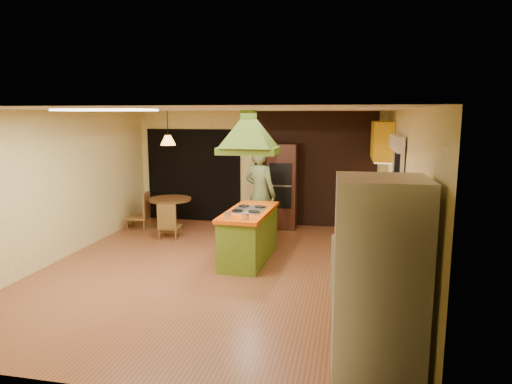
% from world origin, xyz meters
% --- Properties ---
extents(ground, '(6.50, 6.50, 0.00)m').
position_xyz_m(ground, '(0.00, 0.00, 0.00)').
color(ground, '#9B5833').
rests_on(ground, ground).
extents(room_walls, '(5.50, 6.50, 6.50)m').
position_xyz_m(room_walls, '(0.00, 0.00, 1.25)').
color(room_walls, '#F3EDAE').
rests_on(room_walls, ground).
extents(ceiling_plane, '(6.50, 6.50, 0.00)m').
position_xyz_m(ceiling_plane, '(0.00, 0.00, 2.50)').
color(ceiling_plane, silver).
rests_on(ceiling_plane, room_walls).
extents(brick_panel, '(2.64, 0.03, 2.50)m').
position_xyz_m(brick_panel, '(1.25, 3.23, 1.25)').
color(brick_panel, '#381E14').
rests_on(brick_panel, ground).
extents(nook_opening, '(2.20, 0.03, 2.10)m').
position_xyz_m(nook_opening, '(-1.50, 3.23, 1.05)').
color(nook_opening, black).
rests_on(nook_opening, ground).
extents(right_counter, '(0.62, 3.05, 0.92)m').
position_xyz_m(right_counter, '(2.45, 0.60, 0.46)').
color(right_counter, olive).
rests_on(right_counter, ground).
extents(upper_cabinets, '(0.34, 1.40, 0.70)m').
position_xyz_m(upper_cabinets, '(2.57, 2.20, 1.95)').
color(upper_cabinets, yellow).
rests_on(upper_cabinets, room_walls).
extents(window_right, '(0.12, 1.35, 1.06)m').
position_xyz_m(window_right, '(2.70, 0.40, 1.77)').
color(window_right, black).
rests_on(window_right, room_walls).
extents(fluor_panel, '(1.20, 0.60, 0.03)m').
position_xyz_m(fluor_panel, '(-1.10, -1.20, 2.48)').
color(fluor_panel, white).
rests_on(fluor_panel, ceiling_plane).
extents(kitchen_island, '(0.75, 1.73, 0.87)m').
position_xyz_m(kitchen_island, '(0.38, 0.61, 0.44)').
color(kitchen_island, olive).
rests_on(kitchen_island, ground).
extents(range_hood, '(0.95, 0.69, 0.78)m').
position_xyz_m(range_hood, '(0.38, 0.61, 2.25)').
color(range_hood, '#52721C').
rests_on(range_hood, ceiling_plane).
extents(man, '(0.80, 0.68, 1.85)m').
position_xyz_m(man, '(0.33, 1.82, 0.93)').
color(man, '#4F5C30').
rests_on(man, ground).
extents(refrigerator, '(0.81, 0.77, 1.90)m').
position_xyz_m(refrigerator, '(2.29, -2.64, 0.95)').
color(refrigerator, silver).
rests_on(refrigerator, ground).
extents(wall_oven, '(0.62, 0.62, 1.82)m').
position_xyz_m(wall_oven, '(0.60, 2.95, 0.91)').
color(wall_oven, '#4A2417').
rests_on(wall_oven, ground).
extents(dining_table, '(0.90, 0.90, 0.68)m').
position_xyz_m(dining_table, '(-1.71, 2.29, 0.47)').
color(dining_table, brown).
rests_on(dining_table, ground).
extents(chair_left, '(0.48, 0.48, 0.79)m').
position_xyz_m(chair_left, '(-2.41, 2.19, 0.40)').
color(chair_left, brown).
rests_on(chair_left, ground).
extents(chair_near, '(0.42, 0.42, 0.72)m').
position_xyz_m(chair_near, '(-1.46, 1.64, 0.36)').
color(chair_near, brown).
rests_on(chair_near, ground).
extents(pendant_lamp, '(0.42, 0.42, 0.20)m').
position_xyz_m(pendant_lamp, '(-1.71, 2.29, 1.90)').
color(pendant_lamp, '#FF9E3F').
rests_on(pendant_lamp, ceiling_plane).
extents(canister_large, '(0.15, 0.15, 0.20)m').
position_xyz_m(canister_large, '(2.40, 1.49, 1.02)').
color(canister_large, beige).
rests_on(canister_large, right_counter).
extents(canister_medium, '(0.12, 0.12, 0.17)m').
position_xyz_m(canister_medium, '(2.40, 1.28, 1.00)').
color(canister_medium, beige).
rests_on(canister_medium, right_counter).
extents(canister_small, '(0.12, 0.12, 0.14)m').
position_xyz_m(canister_small, '(2.40, 0.93, 0.99)').
color(canister_small, beige).
rests_on(canister_small, right_counter).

